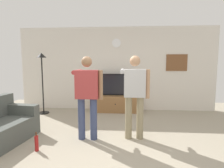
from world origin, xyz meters
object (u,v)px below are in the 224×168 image
tv_stand (116,103)px  wall_clock (116,43)px  person_standing_nearer_couch (135,92)px  framed_picture (177,63)px  television (116,85)px  person_standing_nearer_lamp (87,93)px  beverage_bottle (37,143)px  floor_lamp (42,70)px

tv_stand → wall_clock: wall_clock is taller
person_standing_nearer_couch → framed_picture: bearing=59.0°
television → person_standing_nearer_lamp: size_ratio=0.72×
television → beverage_bottle: size_ratio=3.51×
person_standing_nearer_couch → beverage_bottle: person_standing_nearer_couch is taller
television → beverage_bottle: (-1.24, -2.83, -0.72)m
wall_clock → beverage_bottle: bearing=-112.0°
television → person_standing_nearer_lamp: person_standing_nearer_lamp is taller
person_standing_nearer_lamp → beverage_bottle: bearing=-143.1°
wall_clock → beverage_bottle: (-1.24, -3.07, -2.04)m
television → beverage_bottle: 3.17m
tv_stand → framed_picture: size_ratio=2.20×
floor_lamp → beverage_bottle: floor_lamp is taller
person_standing_nearer_couch → beverage_bottle: size_ratio=4.91×
person_standing_nearer_couch → wall_clock: bearing=101.9°
tv_stand → television: bearing=90.0°
tv_stand → beverage_bottle: bearing=-114.1°
television → wall_clock: size_ratio=4.32×
tv_stand → wall_clock: 1.94m
television → framed_picture: framed_picture is taller
floor_lamp → person_standing_nearer_lamp: bearing=-45.7°
floor_lamp → wall_clock: bearing=16.8°
beverage_bottle → tv_stand: bearing=65.9°
wall_clock → person_standing_nearer_couch: size_ratio=0.17×
wall_clock → floor_lamp: size_ratio=0.15×
tv_stand → person_standing_nearer_couch: (0.50, -2.08, 0.71)m
person_standing_nearer_couch → beverage_bottle: 2.05m
wall_clock → person_standing_nearer_couch: wall_clock is taller
floor_lamp → tv_stand: bearing=9.7°
floor_lamp → beverage_bottle: size_ratio=5.33×
tv_stand → person_standing_nearer_lamp: person_standing_nearer_lamp is taller
wall_clock → person_standing_nearer_lamp: 2.79m
floor_lamp → television: bearing=10.9°
person_standing_nearer_lamp → floor_lamp: bearing=134.3°
tv_stand → floor_lamp: (-2.21, -0.38, 1.06)m
wall_clock → framed_picture: size_ratio=0.43×
television → person_standing_nearer_couch: bearing=-76.8°
framed_picture → beverage_bottle: framed_picture is taller
person_standing_nearer_couch → floor_lamp: bearing=147.9°
person_standing_nearer_lamp → wall_clock: bearing=79.8°
wall_clock → television: bearing=-90.0°
television → person_standing_nearer_couch: size_ratio=0.72×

